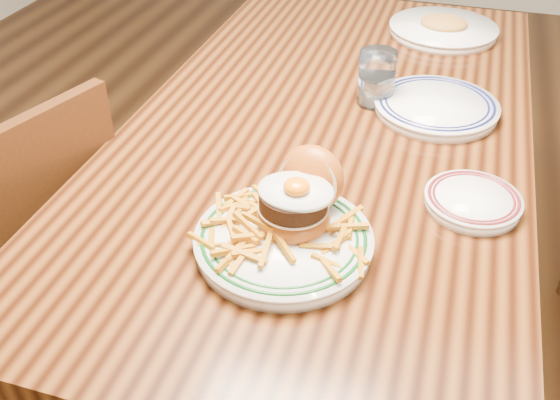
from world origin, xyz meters
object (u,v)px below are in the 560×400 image
(chair_left, at_px, (27,266))
(table, at_px, (329,153))
(side_plate, at_px, (473,201))
(main_plate, at_px, (288,225))

(chair_left, bearing_deg, table, 48.09)
(side_plate, bearing_deg, table, 123.04)
(table, bearing_deg, chair_left, -149.01)
(chair_left, distance_m, main_plate, 0.71)
(chair_left, distance_m, side_plate, 0.97)
(table, xyz_separation_m, main_plate, (0.03, -0.42, 0.13))
(chair_left, height_order, side_plate, chair_left)
(main_plate, xyz_separation_m, side_plate, (0.29, 0.19, -0.02))
(chair_left, relative_size, main_plate, 2.85)
(main_plate, bearing_deg, table, 103.06)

